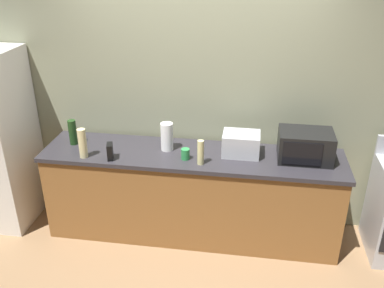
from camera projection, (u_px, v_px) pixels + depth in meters
The scene contains 11 objects.
ground_plane at pixel (186, 257), 3.99m from camera, with size 8.00×8.00×0.00m, color #93704C.
back_wall at pixel (198, 94), 4.13m from camera, with size 6.40×0.10×2.70m, color gray.
counter_run at pixel (192, 194), 4.15m from camera, with size 2.84×0.64×0.90m.
microwave at pixel (305, 146), 3.80m from camera, with size 0.48×0.35×0.27m.
toaster_oven at pixel (241, 144), 3.90m from camera, with size 0.34×0.26×0.21m, color #B7BABF.
paper_towel_roll at pixel (167, 137), 3.98m from camera, with size 0.12×0.12×0.27m, color white.
cordless_phone at pixel (110, 151), 3.83m from camera, with size 0.05×0.11×0.15m, color black.
bottle_vinegar at pixel (201, 152), 3.73m from camera, with size 0.06×0.06×0.23m, color beige.
bottle_wine at pixel (73, 132), 4.09m from camera, with size 0.08×0.08×0.25m, color #1E3F19.
bottle_hand_soap at pixel (83, 143), 3.84m from camera, with size 0.08×0.08×0.28m, color beige.
mug_green at pixel (185, 154), 3.84m from camera, with size 0.08×0.08×0.10m, color #2D8C47.
Camera 1 is at (0.53, -3.08, 2.70)m, focal length 39.54 mm.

